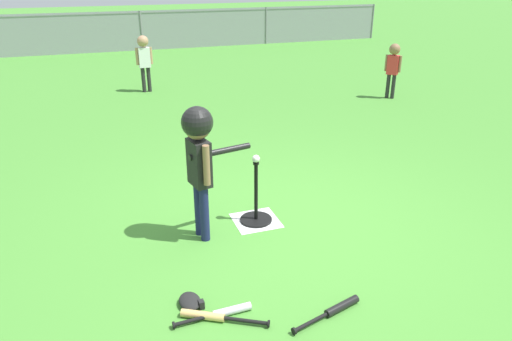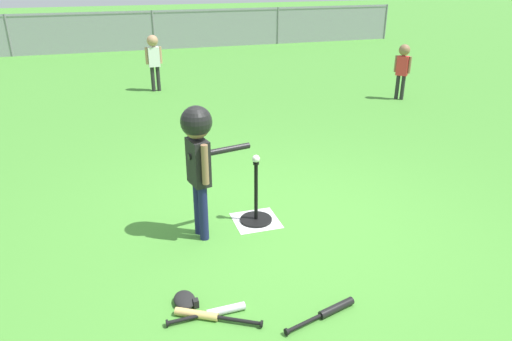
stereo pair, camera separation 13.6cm
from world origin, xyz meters
name	(u,v)px [view 1 (the left image)]	position (x,y,z in m)	size (l,w,h in m)	color
ground_plane	(285,226)	(0.00, 0.00, 0.00)	(60.00, 60.00, 0.00)	#478C33
home_plate	(256,220)	(-0.24, 0.19, 0.00)	(0.44, 0.44, 0.01)	white
batting_tee	(256,212)	(-0.24, 0.19, 0.10)	(0.32, 0.32, 0.64)	black
baseball_on_tee	(256,159)	(-0.24, 0.19, 0.67)	(0.07, 0.07, 0.07)	white
batter_child	(199,147)	(-0.80, 0.08, 0.90)	(0.64, 0.36, 1.27)	#191E4C
fielder_near_right	(393,64)	(3.81, 3.89, 0.66)	(0.23, 0.24, 1.03)	#262626
fielder_deep_center	(144,56)	(-0.57, 5.96, 0.72)	(0.33, 0.22, 1.11)	#262626
spare_bat_silver	(224,312)	(-0.92, -1.06, 0.03)	(0.59, 0.07, 0.06)	silver
spare_bat_wood	(212,316)	(-1.02, -1.07, 0.03)	(0.59, 0.37, 0.06)	#DBB266
spare_bat_black	(335,309)	(-0.14, -1.30, 0.03)	(0.61, 0.22, 0.06)	black
glove_by_plate	(190,301)	(-1.13, -0.86, 0.04)	(0.18, 0.23, 0.07)	black
outfield_fence	(141,29)	(0.00, 11.28, 0.62)	(16.06, 0.06, 1.15)	slate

